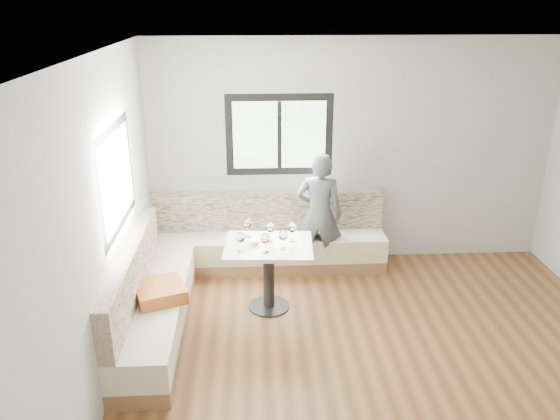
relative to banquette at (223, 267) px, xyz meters
name	(u,v)px	position (x,y,z in m)	size (l,w,h in m)	color
room	(394,232)	(1.51, -1.54, 1.08)	(5.01, 5.01, 2.81)	brown
banquette	(223,267)	(0.00, 0.00, 0.00)	(2.90, 2.80, 0.95)	#936B48
table	(269,261)	(0.51, -0.34, 0.24)	(0.97, 0.78, 0.76)	black
person	(319,214)	(1.16, 0.49, 0.43)	(0.56, 0.37, 1.53)	#484C51
olive_ramekin	(254,242)	(0.36, -0.32, 0.45)	(0.10, 0.10, 0.04)	white
wine_glass_a	(240,238)	(0.22, -0.49, 0.58)	(0.10, 0.10, 0.21)	white
wine_glass_b	(265,239)	(0.47, -0.53, 0.58)	(0.10, 0.10, 0.21)	white
wine_glass_c	(283,236)	(0.66, -0.46, 0.58)	(0.10, 0.10, 0.21)	white
wine_glass_d	(270,228)	(0.54, -0.25, 0.58)	(0.10, 0.10, 0.21)	white
wine_glass_e	(292,228)	(0.77, -0.26, 0.58)	(0.10, 0.10, 0.21)	white
wine_glass_f	(248,224)	(0.30, -0.12, 0.58)	(0.10, 0.10, 0.21)	white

